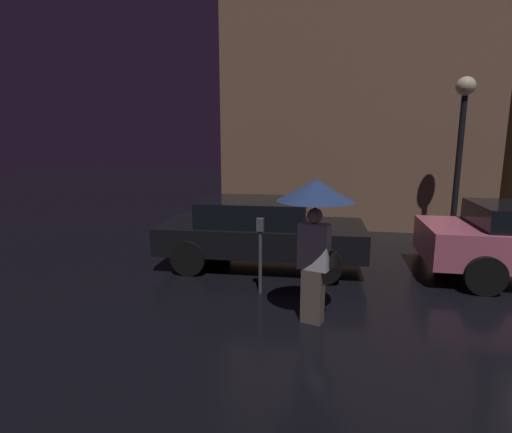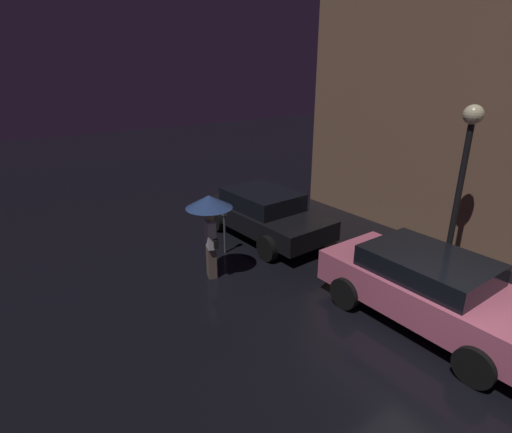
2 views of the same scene
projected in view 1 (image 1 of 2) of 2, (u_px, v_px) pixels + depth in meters
The scene contains 5 objects.
building_facade_left at pixel (353, 103), 12.41m from camera, with size 7.76×3.00×7.48m.
parked_car_black at pixel (260, 230), 8.37m from camera, with size 4.24×2.06×1.39m.
pedestrian_with_umbrella at pixel (315, 209), 5.51m from camera, with size 1.09×1.09×2.08m.
parking_meter at pixel (260, 247), 6.78m from camera, with size 0.12×0.10×1.32m.
street_lamp_near at pixel (462, 127), 9.42m from camera, with size 0.44×0.44×4.05m.
Camera 1 is at (-4.79, -6.70, 2.61)m, focal length 28.00 mm.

